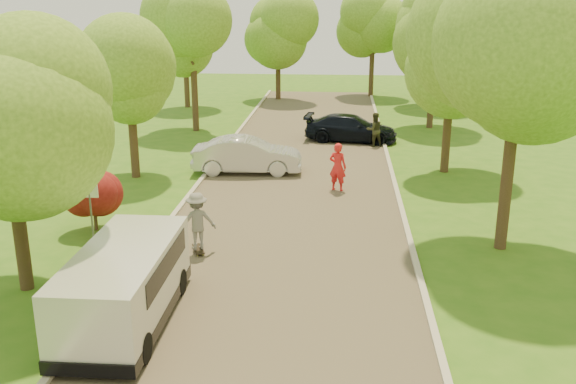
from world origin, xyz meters
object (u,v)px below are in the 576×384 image
(dark_sedan, at_px, (351,128))
(minivan, at_px, (125,285))
(person_striped, at_px, (338,167))
(longboard, at_px, (198,249))
(street_sign, at_px, (90,199))
(silver_sedan, at_px, (247,155))
(person_olive, at_px, (374,130))
(skateboarder, at_px, (197,221))

(dark_sedan, bearing_deg, minivan, 171.90)
(dark_sedan, relative_size, person_striped, 2.51)
(dark_sedan, xyz_separation_m, longboard, (-4.77, -16.04, -0.61))
(street_sign, bearing_deg, person_striped, 41.81)
(silver_sedan, bearing_deg, person_striped, -124.60)
(longboard, height_order, person_olive, person_olive)
(silver_sedan, xyz_separation_m, person_striped, (3.99, -2.41, 0.19))
(silver_sedan, distance_m, person_striped, 4.66)
(street_sign, relative_size, person_olive, 1.24)
(silver_sedan, height_order, longboard, silver_sedan)
(dark_sedan, distance_m, skateboarder, 16.74)
(minivan, xyz_separation_m, person_olive, (6.70, 19.34, -0.11))
(silver_sedan, relative_size, longboard, 5.08)
(street_sign, distance_m, silver_sedan, 9.78)
(skateboarder, xyz_separation_m, person_olive, (5.97, 14.87, -0.13))
(silver_sedan, xyz_separation_m, person_olive, (5.80, 5.63, 0.09))
(street_sign, bearing_deg, longboard, -2.34)
(minivan, height_order, person_olive, minivan)
(minivan, xyz_separation_m, skateboarder, (0.73, 4.48, 0.01))
(skateboarder, xyz_separation_m, person_striped, (4.16, 6.83, -0.03))
(silver_sedan, xyz_separation_m, skateboarder, (-0.17, -9.24, 0.22))
(street_sign, bearing_deg, dark_sedan, 63.01)
(minivan, xyz_separation_m, longboard, (0.73, 4.48, -0.89))
(dark_sedan, relative_size, skateboarder, 2.75)
(dark_sedan, distance_m, person_olive, 1.69)
(person_striped, xyz_separation_m, person_olive, (1.81, 8.03, -0.10))
(dark_sedan, bearing_deg, skateboarder, 170.34)
(longboard, xyz_separation_m, skateboarder, (-0.00, 0.00, 0.91))
(skateboarder, bearing_deg, person_olive, -134.23)
(street_sign, distance_m, person_olive, 17.43)
(skateboarder, height_order, person_olive, skateboarder)
(silver_sedan, xyz_separation_m, longboard, (-0.17, -9.24, -0.69))
(minivan, relative_size, skateboarder, 2.85)
(street_sign, distance_m, dark_sedan, 17.87)
(longboard, bearing_deg, skateboarder, -78.66)
(longboard, height_order, skateboarder, skateboarder)
(minivan, relative_size, person_olive, 2.88)
(dark_sedan, distance_m, longboard, 16.75)
(dark_sedan, xyz_separation_m, person_striped, (-0.61, -9.21, 0.27))
(longboard, distance_m, skateboarder, 0.91)
(street_sign, height_order, longboard, street_sign)
(street_sign, relative_size, minivan, 0.43)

